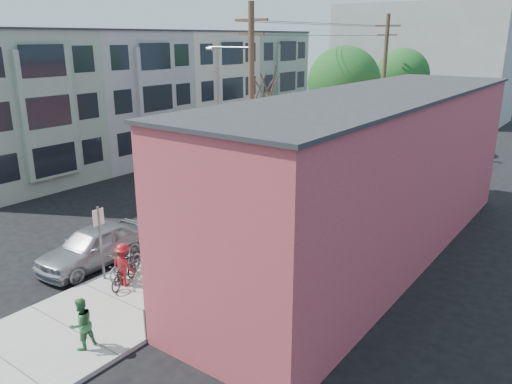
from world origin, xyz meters
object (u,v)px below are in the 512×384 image
Objects in this scene: patio_chair_a at (219,271)px; tree_leafy_mid at (344,83)px; patron_green at (81,324)px; utility_pole_near at (250,108)px; car_4 at (345,150)px; bus at (355,123)px; cyclist at (123,265)px; parked_bike_b at (126,263)px; patio_chair_b at (199,285)px; sign_post at (100,236)px; parked_bike_a at (128,263)px; parking_meter_near at (197,218)px; tree_bare at (262,159)px; car_1 at (185,212)px; tree_leafy_far at (402,75)px; car_0 at (93,246)px; car_3 at (306,165)px; patron_grey at (193,268)px; car_2 at (254,186)px; parking_meter_far at (298,177)px.

tree_leafy_mid is at bearing 94.43° from patio_chair_a.
utility_pole_near is at bearing -165.68° from patron_green.
tree_leafy_mid reaches higher than car_4.
tree_leafy_mid reaches higher than bus.
parked_bike_b is (-0.53, 0.52, -0.31)m from cyclist.
cyclist is 0.86× the size of parked_bike_b.
patio_chair_b is 31.12m from bus.
utility_pole_near is at bearing 89.74° from sign_post.
parked_bike_a is at bearing -159.15° from patio_chair_a.
parking_meter_near is 0.13× the size of bus.
patron_green reaches higher than patio_chair_a.
tree_bare reaches higher than car_1.
patio_chair_b is 0.09× the size of bus.
tree_leafy_far is 1.66× the size of car_0.
car_3 is at bearing -159.50° from tree_leafy_mid.
parked_bike_a reaches higher than parked_bike_b.
tree_bare is at bearing 111.60° from patio_chair_b.
bus is (-3.34, 30.24, 0.50)m from car_0.
patio_chair_b is (0.15, -1.23, 0.00)m from patio_chair_a.
parked_bike_b is 0.41× the size of car_1.
cyclist is (-2.42, -1.00, -0.19)m from patron_grey.
car_2 is at bearing 86.39° from car_0.
patio_chair_a is at bearing -61.80° from utility_pole_near.
tree_leafy_mid is 1.73× the size of car_4.
patron_green is at bearing -79.28° from parking_meter_far.
car_0 is at bearing -88.52° from car_4.
parked_bike_a is 21.75m from car_4.
car_1 is at bearing 153.11° from parking_meter_near.
parking_meter_far is at bearing -88.50° from cyclist.
car_1 is at bearing -117.55° from utility_pole_near.
tree_leafy_far is 8.77× the size of patio_chair_b.
car_4 is at bearing 86.49° from car_0.
patron_grey is at bearing -74.19° from parking_meter_far.
bus is (-4.96, 22.10, -4.12)m from utility_pole_near.
patio_chair_a is at bearing -66.37° from car_2.
car_3 is 1.15× the size of car_4.
car_2 is at bearing -152.26° from patron_grey.
cyclist is at bearing 8.06° from sign_post.
parked_bike_a is at bearing -82.97° from car_4.
tree_bare is 7.98m from patio_chair_a.
patron_grey is at bearing -75.28° from car_4.
parked_bike_b is (0.01, -8.64, -2.27)m from tree_bare.
parking_meter_far is 3.69m from car_3.
car_4 is at bearing 93.96° from sign_post.
tree_bare reaches higher than patron_grey.
parked_bike_b reaches higher than patio_chair_a.
tree_bare is 1.22× the size of car_1.
parked_bike_a is 0.36× the size of car_4.
tree_leafy_mid reaches higher than parking_meter_near.
sign_post reaches higher than patio_chair_a.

